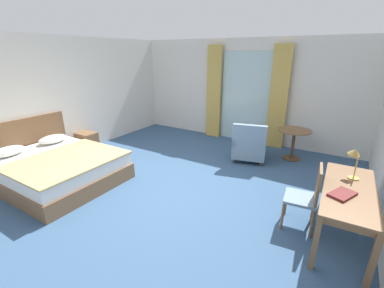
{
  "coord_description": "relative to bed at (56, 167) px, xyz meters",
  "views": [
    {
      "loc": [
        2.49,
        -3.29,
        2.34
      ],
      "look_at": [
        0.41,
        0.11,
        0.92
      ],
      "focal_mm": 24.05,
      "sensor_mm": 36.0,
      "label": 1
    }
  ],
  "objects": [
    {
      "name": "wall_back",
      "position": [
        2.06,
        4.32,
        1.06
      ],
      "size": [
        6.47,
        0.12,
        2.71
      ],
      "primitive_type": "cube",
      "color": "silver",
      "rests_on": "ground"
    },
    {
      "name": "writing_desk",
      "position": [
        4.75,
        1.01,
        0.35
      ],
      "size": [
        0.64,
        1.61,
        0.73
      ],
      "color": "brown",
      "rests_on": "ground"
    },
    {
      "name": "closed_book",
      "position": [
        4.68,
        0.79,
        0.45
      ],
      "size": [
        0.33,
        0.39,
        0.03
      ],
      "primitive_type": "cube",
      "rotation": [
        0.0,
        0.0,
        -0.43
      ],
      "color": "maroon",
      "rests_on": "writing_desk"
    },
    {
      "name": "ground",
      "position": [
        2.06,
        0.84,
        -0.34
      ],
      "size": [
        6.87,
        7.48,
        0.1
      ],
      "primitive_type": "cube",
      "color": "#38567A"
    },
    {
      "name": "desk_chair",
      "position": [
        4.29,
        0.99,
        0.23
      ],
      "size": [
        0.46,
        0.47,
        0.94
      ],
      "color": "gray",
      "rests_on": "ground"
    },
    {
      "name": "curtain_panel_right",
      "position": [
        3.04,
        4.14,
        0.98
      ],
      "size": [
        0.44,
        0.1,
        2.55
      ],
      "primitive_type": "cube",
      "color": "tan",
      "rests_on": "ground"
    },
    {
      "name": "balcony_glass_door",
      "position": [
        2.14,
        4.24,
        0.9
      ],
      "size": [
        1.36,
        0.02,
        2.38
      ],
      "primitive_type": "cube",
      "color": "silver",
      "rests_on": "ground"
    },
    {
      "name": "nightstand",
      "position": [
        -0.82,
        1.33,
        -0.05
      ],
      "size": [
        0.48,
        0.37,
        0.49
      ],
      "color": "brown",
      "rests_on": "ground"
    },
    {
      "name": "armchair_by_window",
      "position": [
        2.81,
        2.87,
        0.06
      ],
      "size": [
        0.86,
        0.86,
        0.91
      ],
      "color": "gray",
      "rests_on": "ground"
    },
    {
      "name": "wall_left",
      "position": [
        -1.12,
        0.84,
        1.06
      ],
      "size": [
        0.12,
        7.08,
        2.71
      ],
      "primitive_type": "cube",
      "color": "silver",
      "rests_on": "ground"
    },
    {
      "name": "curtain_panel_left",
      "position": [
        1.25,
        4.14,
        0.98
      ],
      "size": [
        0.42,
        0.1,
        2.55
      ],
      "primitive_type": "cube",
      "color": "tan",
      "rests_on": "ground"
    },
    {
      "name": "desk_lamp",
      "position": [
        4.74,
        1.44,
        0.73
      ],
      "size": [
        0.2,
        0.24,
        0.42
      ],
      "color": "tan",
      "rests_on": "writing_desk"
    },
    {
      "name": "bed",
      "position": [
        0.0,
        0.0,
        0.0
      ],
      "size": [
        2.23,
        1.85,
        1.08
      ],
      "color": "brown",
      "rests_on": "ground"
    },
    {
      "name": "round_cafe_table",
      "position": [
        3.63,
        3.5,
        0.23
      ],
      "size": [
        0.72,
        0.72,
        0.7
      ],
      "color": "brown",
      "rests_on": "ground"
    }
  ]
}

